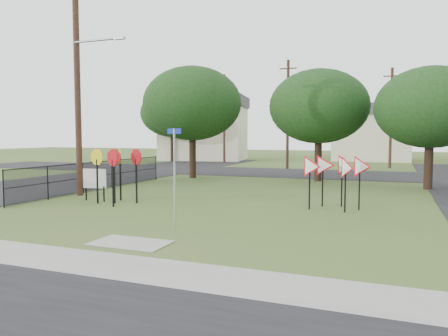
# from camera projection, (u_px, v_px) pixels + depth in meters

# --- Properties ---
(ground) EXTENTS (140.00, 140.00, 0.00)m
(ground) POSITION_uv_depth(u_px,v_px,m) (174.00, 226.00, 13.53)
(ground) COLOR #364F1D
(sidewalk) EXTENTS (30.00, 1.60, 0.02)m
(sidewalk) POSITION_uv_depth(u_px,v_px,m) (85.00, 262.00, 9.63)
(sidewalk) COLOR gray
(sidewalk) RESTS_ON ground
(planting_strip) EXTENTS (30.00, 0.80, 0.02)m
(planting_strip) POSITION_uv_depth(u_px,v_px,m) (44.00, 278.00, 8.51)
(planting_strip) COLOR #364F1D
(planting_strip) RESTS_ON ground
(street_left) EXTENTS (8.00, 50.00, 0.02)m
(street_left) POSITION_uv_depth(u_px,v_px,m) (78.00, 180.00, 27.17)
(street_left) COLOR black
(street_left) RESTS_ON ground
(street_far) EXTENTS (60.00, 8.00, 0.02)m
(street_far) POSITION_uv_depth(u_px,v_px,m) (301.00, 173.00, 32.11)
(street_far) COLOR black
(street_far) RESTS_ON ground
(curb_pad) EXTENTS (2.00, 1.20, 0.02)m
(curb_pad) POSITION_uv_depth(u_px,v_px,m) (130.00, 243.00, 11.30)
(curb_pad) COLOR gray
(curb_pad) RESTS_ON ground
(street_name_sign) EXTENTS (0.58, 0.25, 3.00)m
(street_name_sign) POSITION_uv_depth(u_px,v_px,m) (174.00, 171.00, 13.07)
(street_name_sign) COLOR #96999F
(street_name_sign) RESTS_ON ground
(stop_sign_cluster) EXTENTS (2.14, 1.99, 2.26)m
(stop_sign_cluster) POSITION_uv_depth(u_px,v_px,m) (116.00, 162.00, 17.84)
(stop_sign_cluster) COLOR black
(stop_sign_cluster) RESTS_ON ground
(yield_sign_cluster) EXTENTS (2.62, 2.03, 2.09)m
(yield_sign_cluster) POSITION_uv_depth(u_px,v_px,m) (336.00, 168.00, 16.50)
(yield_sign_cluster) COLOR black
(yield_sign_cluster) RESTS_ON ground
(info_board) EXTENTS (1.10, 0.13, 1.38)m
(info_board) POSITION_uv_depth(u_px,v_px,m) (95.00, 180.00, 18.56)
(info_board) COLOR black
(info_board) RESTS_ON ground
(utility_pole_main) EXTENTS (3.55, 0.33, 10.00)m
(utility_pole_main) POSITION_uv_depth(u_px,v_px,m) (78.00, 82.00, 19.94)
(utility_pole_main) COLOR #42291E
(utility_pole_main) RESTS_ON ground
(far_pole_a) EXTENTS (1.40, 0.24, 9.00)m
(far_pole_a) POSITION_uv_depth(u_px,v_px,m) (288.00, 114.00, 36.21)
(far_pole_a) COLOR #42291E
(far_pole_a) RESTS_ON ground
(far_pole_b) EXTENTS (1.40, 0.24, 8.50)m
(far_pole_b) POSITION_uv_depth(u_px,v_px,m) (391.00, 117.00, 37.05)
(far_pole_b) COLOR #42291E
(far_pole_b) RESTS_ON ground
(far_pole_c) EXTENTS (1.40, 0.24, 9.00)m
(far_pole_c) POSITION_uv_depth(u_px,v_px,m) (224.00, 118.00, 44.68)
(far_pole_c) COLOR #42291E
(far_pole_c) RESTS_ON ground
(fence_run) EXTENTS (0.05, 11.55, 1.50)m
(fence_run) POSITION_uv_depth(u_px,v_px,m) (98.00, 175.00, 22.03)
(fence_run) COLOR black
(fence_run) RESTS_ON ground
(house_left) EXTENTS (10.58, 8.88, 7.20)m
(house_left) POSITION_uv_depth(u_px,v_px,m) (204.00, 128.00, 49.92)
(house_left) COLOR beige
(house_left) RESTS_ON ground
(house_mid) EXTENTS (8.40, 8.40, 6.20)m
(house_mid) POSITION_uv_depth(u_px,v_px,m) (372.00, 132.00, 49.01)
(house_mid) COLOR beige
(house_mid) RESTS_ON ground
(tree_near_left) EXTENTS (6.40, 6.40, 7.27)m
(tree_near_left) POSITION_uv_depth(u_px,v_px,m) (192.00, 104.00, 28.35)
(tree_near_left) COLOR black
(tree_near_left) RESTS_ON ground
(tree_near_mid) EXTENTS (6.00, 6.00, 6.80)m
(tree_near_mid) POSITION_uv_depth(u_px,v_px,m) (319.00, 107.00, 26.40)
(tree_near_mid) COLOR black
(tree_near_mid) RESTS_ON ground
(tree_near_right) EXTENTS (5.60, 5.60, 6.33)m
(tree_near_right) POSITION_uv_depth(u_px,v_px,m) (431.00, 108.00, 22.40)
(tree_near_right) COLOR black
(tree_near_right) RESTS_ON ground
(tree_far_left) EXTENTS (6.80, 6.80, 7.73)m
(tree_far_left) POSITION_uv_depth(u_px,v_px,m) (172.00, 113.00, 46.81)
(tree_far_left) COLOR black
(tree_far_left) RESTS_ON ground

